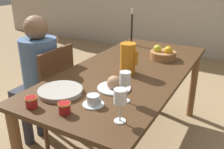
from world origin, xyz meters
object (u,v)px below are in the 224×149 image
Objects in this scene: wine_glass_juice at (120,98)px; jam_jar_red at (31,102)px; red_pitcher at (128,58)px; serving_tray at (60,91)px; wine_glass_water at (125,80)px; teacup_near_person at (93,101)px; bread_plate at (114,85)px; person_seated at (38,73)px; jam_jar_amber at (64,108)px; chair_person_side at (49,97)px; candlestick_tall at (132,31)px; fruit_bowl at (163,54)px.

wine_glass_juice is 2.57× the size of jam_jar_red.
red_pitcher is 3.28× the size of jam_jar_red.
wine_glass_juice is 0.64× the size of serving_tray.
wine_glass_water reaches higher than wine_glass_juice.
bread_plate is at bearing 89.97° from teacup_near_person.
serving_tray is at bearing -121.63° from person_seated.
jam_jar_amber is at bearing 10.82° from jam_jar_red.
bread_plate is at bearing -81.09° from red_pitcher.
wine_glass_water is 0.38m from jam_jar_amber.
chair_person_side is at bearing 126.35° from jam_jar_red.
bread_plate is at bearing -70.76° from candlestick_tall.
person_seated is at bearing 157.14° from wine_glass_juice.
red_pitcher is 0.68m from wine_glass_juice.
teacup_near_person is (-0.21, 0.08, -0.11)m from wine_glass_juice.
bread_plate is (0.05, -0.30, -0.09)m from red_pitcher.
bread_plate is at bearing -96.03° from fruit_bowl.
red_pitcher reaches higher than wine_glass_water.
wine_glass_water is (0.91, -0.21, 0.21)m from person_seated.
candlestick_tall is at bearing -18.03° from chair_person_side.
person_seated is 1.09m from fruit_bowl.
red_pitcher is at bearing 67.50° from serving_tray.
wine_glass_juice is 1.51m from candlestick_tall.
chair_person_side is at bearing 165.64° from wine_glass_water.
wine_glass_juice reaches higher than fruit_bowl.
person_seated reaches higher than teacup_near_person.
red_pitcher is 0.82× the size of serving_tray.
fruit_bowl is at bearing 74.38° from red_pitcher.
wine_glass_water is 0.55m from jam_jar_red.
candlestick_tall is at bearing 145.90° from fruit_bowl.
candlestick_tall is (-0.28, 1.46, 0.11)m from jam_jar_amber.
jam_jar_amber is at bearing -44.79° from serving_tray.
person_seated reaches higher than serving_tray.
person_seated is 5.22× the size of fruit_bowl.
candlestick_tall reaches higher than red_pitcher.
wine_glass_water is 2.65× the size of jam_jar_amber.
fruit_bowl is at bearing -52.10° from person_seated.
serving_tray is (-0.27, 0.02, -0.01)m from teacup_near_person.
person_seated is at bearing 173.38° from bread_plate.
chair_person_side is 0.84m from jam_jar_amber.
candlestick_tall reaches higher than chair_person_side.
teacup_near_person is at bearing -94.55° from fruit_bowl.
fruit_bowl is at bearing 70.62° from serving_tray.
jam_jar_red is at bearing -123.48° from bread_plate.
candlestick_tall is (-0.37, 1.31, 0.12)m from teacup_near_person.
fruit_bowl reaches higher than jam_jar_amber.
person_seated is 0.61m from serving_tray.
jam_jar_amber is 0.19× the size of candlestick_tall.
serving_tray is (-0.40, -0.11, -0.12)m from wine_glass_water.
bread_plate is (-0.21, 0.33, -0.10)m from wine_glass_juice.
chair_person_side is 1.07m from wine_glass_juice.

